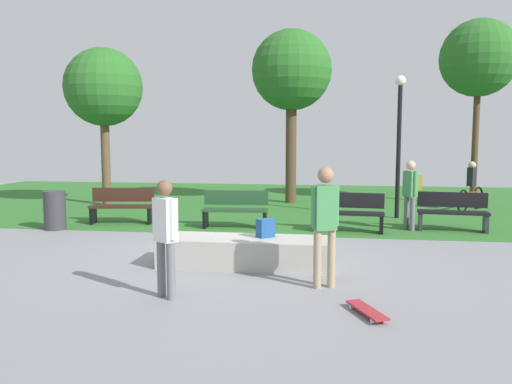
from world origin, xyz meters
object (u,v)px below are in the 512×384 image
(skateboard_by_ledge, at_px, (367,310))
(tree_tall_oak, at_px, (104,88))
(concrete_ledge, at_px, (247,252))
(lamp_post, at_px, (399,131))
(park_bench_near_lamppost, at_px, (350,211))
(pedestrian_with_backpack, at_px, (411,189))
(skater_watching, at_px, (325,217))
(tree_young_birch, at_px, (292,72))
(trash_bin, at_px, (55,210))
(park_bench_far_right, at_px, (122,205))
(cyclist_on_bicycle, at_px, (471,190))
(park_bench_center_lawn, at_px, (453,211))
(backpack_on_ledge, at_px, (265,228))
(tree_broad_elm, at_px, (479,59))
(park_bench_near_path, at_px, (235,208))
(skater_performing_trick, at_px, (165,230))

(skateboard_by_ledge, height_order, tree_tall_oak, tree_tall_oak)
(concrete_ledge, xyz_separation_m, lamp_post, (3.22, 5.86, 2.13))
(park_bench_near_lamppost, height_order, pedestrian_with_backpack, pedestrian_with_backpack)
(skater_watching, relative_size, tree_young_birch, 0.32)
(tree_young_birch, height_order, trash_bin, tree_young_birch)
(park_bench_far_right, height_order, park_bench_near_lamppost, same)
(concrete_ledge, distance_m, cyclist_on_bicycle, 9.48)
(lamp_post, xyz_separation_m, cyclist_on_bicycle, (2.38, 1.78, -1.74))
(park_bench_center_lawn, bearing_deg, skateboard_by_ledge, -110.71)
(tree_tall_oak, height_order, cyclist_on_bicycle, tree_tall_oak)
(backpack_on_ledge, distance_m, lamp_post, 6.66)
(park_bench_far_right, bearing_deg, tree_broad_elm, 27.13)
(concrete_ledge, xyz_separation_m, pedestrian_with_backpack, (3.31, 4.01, 0.75))
(tree_young_birch, distance_m, tree_broad_elm, 5.96)
(skateboard_by_ledge, height_order, park_bench_near_path, park_bench_near_path)
(cyclist_on_bicycle, bearing_deg, park_bench_near_path, -148.86)
(concrete_ledge, relative_size, pedestrian_with_backpack, 1.81)
(pedestrian_with_backpack, bearing_deg, skater_watching, -110.98)
(tree_broad_elm, bearing_deg, skateboard_by_ledge, -109.98)
(park_bench_far_right, distance_m, lamp_post, 7.63)
(park_bench_center_lawn, xyz_separation_m, lamp_post, (-1.08, 1.79, 1.90))
(tree_tall_oak, bearing_deg, skater_watching, -49.36)
(concrete_ledge, relative_size, park_bench_center_lawn, 1.85)
(park_bench_near_lamppost, xyz_separation_m, pedestrian_with_backpack, (1.45, 0.41, 0.52))
(lamp_post, bearing_deg, cyclist_on_bicycle, 36.88)
(concrete_ledge, height_order, skater_watching, skater_watching)
(park_bench_center_lawn, bearing_deg, trash_bin, -172.72)
(skater_performing_trick, relative_size, park_bench_far_right, 1.01)
(backpack_on_ledge, bearing_deg, tree_broad_elm, -162.75)
(concrete_ledge, distance_m, park_bench_center_lawn, 5.93)
(skater_performing_trick, relative_size, tree_tall_oak, 0.33)
(skater_watching, xyz_separation_m, trash_bin, (-6.53, 3.97, -0.61))
(tree_tall_oak, bearing_deg, park_bench_near_lamppost, -25.43)
(concrete_ledge, height_order, trash_bin, trash_bin)
(backpack_on_ledge, distance_m, tree_young_birch, 9.38)
(lamp_post, bearing_deg, park_bench_far_right, -164.94)
(park_bench_near_path, bearing_deg, tree_young_birch, 79.16)
(concrete_ledge, xyz_separation_m, skater_performing_trick, (-0.83, -1.92, 0.72))
(trash_bin, bearing_deg, pedestrian_with_backpack, 7.70)
(skater_watching, distance_m, cyclist_on_bicycle, 9.74)
(park_bench_center_lawn, xyz_separation_m, tree_tall_oak, (-10.13, 3.19, 3.28))
(trash_bin, distance_m, pedestrian_with_backpack, 8.59)
(park_bench_near_path, distance_m, park_bench_center_lawn, 5.21)
(skateboard_by_ledge, relative_size, park_bench_near_path, 0.50)
(backpack_on_ledge, relative_size, cyclist_on_bicycle, 0.21)
(park_bench_near_path, bearing_deg, park_bench_center_lawn, 3.92)
(tree_broad_elm, relative_size, trash_bin, 6.37)
(concrete_ledge, height_order, pedestrian_with_backpack, pedestrian_with_backpack)
(park_bench_center_lawn, bearing_deg, skater_watching, -119.64)
(skater_performing_trick, distance_m, tree_young_birch, 11.22)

